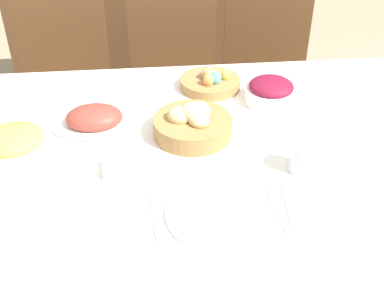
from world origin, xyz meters
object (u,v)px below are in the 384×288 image
object	(u,v)px
knife	(277,210)
bread_basket	(192,124)
chair_far_left	(68,87)
beet_salad_bowl	(271,91)
dinner_plate	(217,214)
drinking_cup	(303,158)
ham_platter	(94,119)
egg_basket	(211,81)
sideboard	(137,30)
chair_far_center	(175,82)
butter_dish	(123,167)
chair_far_right	(267,78)
pineapple_bowl	(15,145)
spoon	(289,210)
fork	(155,219)

from	to	relation	value
knife	bread_basket	bearing A→B (deg)	111.59
chair_far_left	beet_salad_bowl	distance (m)	1.09
dinner_plate	drinking_cup	size ratio (longest dim) A/B	3.10
bread_basket	drinking_cup	distance (m)	0.35
ham_platter	egg_basket	bearing A→B (deg)	28.28
sideboard	beet_salad_bowl	xyz separation A→B (m)	(0.47, -1.41, 0.31)
chair_far_center	sideboard	bearing A→B (deg)	103.70
bread_basket	beet_salad_bowl	world-z (taller)	bread_basket
chair_far_center	egg_basket	bearing A→B (deg)	-80.31
knife	beet_salad_bowl	bearing A→B (deg)	74.40
sideboard	beet_salad_bowl	distance (m)	1.52
knife	dinner_plate	bearing A→B (deg)	175.72
ham_platter	chair_far_left	bearing A→B (deg)	105.30
bread_basket	butter_dish	size ratio (longest dim) A/B	2.29
chair_far_center	drinking_cup	distance (m)	1.14
chair_far_right	drinking_cup	world-z (taller)	chair_far_right
sideboard	chair_far_center	bearing A→B (deg)	-76.21
pineapple_bowl	drinking_cup	distance (m)	0.81
sideboard	dinner_plate	size ratio (longest dim) A/B	5.59
ham_platter	dinner_plate	size ratio (longest dim) A/B	1.08
chair_far_right	bread_basket	distance (m)	1.01
ham_platter	dinner_plate	distance (m)	0.56
chair_far_right	ham_platter	size ratio (longest dim) A/B	3.35
beet_salad_bowl	butter_dish	size ratio (longest dim) A/B	1.69
beet_salad_bowl	butter_dish	bearing A→B (deg)	-144.96
bread_basket	sideboard	bearing A→B (deg)	96.50
bread_basket	butter_dish	world-z (taller)	bread_basket
sideboard	butter_dish	world-z (taller)	sideboard
chair_far_center	dinner_plate	bearing A→B (deg)	-88.93
spoon	butter_dish	xyz separation A→B (m)	(-0.42, 0.20, 0.01)
bread_basket	dinner_plate	xyz separation A→B (m)	(0.02, -0.36, -0.03)
chair_far_center	fork	xyz separation A→B (m)	(-0.13, -1.22, 0.26)
chair_far_left	fork	xyz separation A→B (m)	(0.38, -1.22, 0.26)
ham_platter	drinking_cup	world-z (taller)	drinking_cup
bread_basket	knife	size ratio (longest dim) A/B	1.32
pineapple_bowl	spoon	bearing A→B (deg)	-22.18
spoon	butter_dish	distance (m)	0.46
ham_platter	spoon	bearing A→B (deg)	-41.38
ham_platter	fork	distance (m)	0.48
knife	butter_dish	distance (m)	0.43
chair_far_right	ham_platter	world-z (taller)	chair_far_right
chair_far_center	chair_far_right	bearing A→B (deg)	-0.13
sideboard	ham_platter	bearing A→B (deg)	-94.58
chair_far_left	fork	bearing A→B (deg)	-76.62
chair_far_right	butter_dish	xyz separation A→B (m)	(-0.66, -1.02, 0.27)
sideboard	chair_far_right	bearing A→B (deg)	-49.32
fork	drinking_cup	xyz separation A→B (m)	(0.41, 0.16, 0.04)
egg_basket	drinking_cup	distance (m)	0.54
bread_basket	beet_salad_bowl	xyz separation A→B (m)	(0.29, 0.18, -0.00)
chair_far_center	pineapple_bowl	size ratio (longest dim) A/B	4.65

